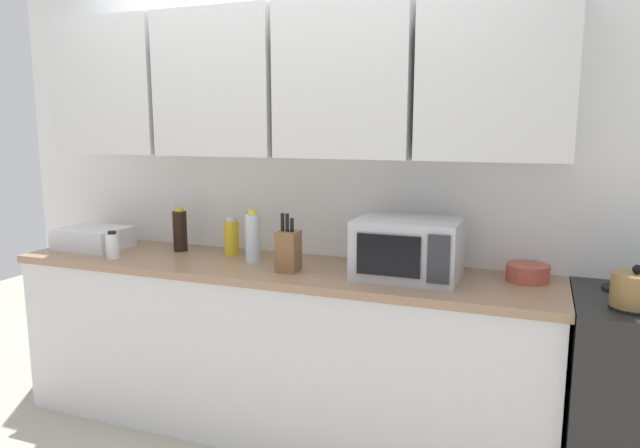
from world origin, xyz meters
The scene contains 11 objects.
wall_back_with_cabinets centered at (0.00, -0.07, 1.58)m, with size 3.71×0.38×2.60m.
counter_run centered at (0.00, -0.30, 0.45)m, with size 2.84×0.63×0.90m.
kettle centered at (1.63, -0.46, 0.98)m, with size 0.18×0.18×0.17m.
microwave centered at (0.70, -0.30, 1.04)m, with size 0.48×0.37×0.28m.
dish_rack centered at (-1.16, -0.30, 0.96)m, with size 0.38×0.30×0.12m, color silver.
knife_block centered at (0.13, -0.39, 1.00)m, with size 0.11×0.13×0.29m.
bottle_clear_tall centered at (-0.13, -0.27, 1.03)m, with size 0.08×0.08×0.28m.
bottle_soy_dark centered at (-0.64, -0.18, 1.02)m, with size 0.08×0.08×0.25m.
bottle_white_jar centered at (-0.87, -0.48, 0.97)m, with size 0.07×0.07×0.15m.
bottle_yellow_mustard centered at (-0.32, -0.16, 1.00)m, with size 0.08×0.08×0.21m.
bowl_ceramic_small centered at (1.24, -0.16, 0.94)m, with size 0.19×0.19×0.08m, color #B24C3D.
Camera 1 is at (1.26, -2.90, 1.60)m, focal length 32.21 mm.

